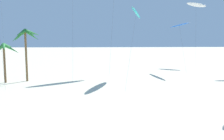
{
  "coord_description": "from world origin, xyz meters",
  "views": [
    {
      "loc": [
        1.66,
        -4.49,
        7.62
      ],
      "look_at": [
        2.79,
        19.56,
        4.32
      ],
      "focal_mm": 42.09,
      "sensor_mm": 36.0,
      "label": 1
    }
  ],
  "objects_px": {
    "flying_kite_6": "(179,25)",
    "flying_kite_9": "(196,5)",
    "palm_tree_3": "(25,37)",
    "flying_kite_4": "(136,13)",
    "palm_tree_1": "(4,51)"
  },
  "relations": [
    {
      "from": "flying_kite_4",
      "to": "flying_kite_9",
      "type": "bearing_deg",
      "value": 49.8
    },
    {
      "from": "flying_kite_4",
      "to": "flying_kite_9",
      "type": "relative_size",
      "value": 0.88
    },
    {
      "from": "flying_kite_6",
      "to": "flying_kite_9",
      "type": "bearing_deg",
      "value": 58.48
    },
    {
      "from": "palm_tree_1",
      "to": "palm_tree_3",
      "type": "bearing_deg",
      "value": 21.39
    },
    {
      "from": "palm_tree_1",
      "to": "flying_kite_4",
      "type": "distance_m",
      "value": 21.91
    },
    {
      "from": "flying_kite_4",
      "to": "palm_tree_1",
      "type": "bearing_deg",
      "value": -174.25
    },
    {
      "from": "palm_tree_1",
      "to": "flying_kite_9",
      "type": "relative_size",
      "value": 0.4
    },
    {
      "from": "flying_kite_4",
      "to": "flying_kite_6",
      "type": "bearing_deg",
      "value": 39.2
    },
    {
      "from": "palm_tree_3",
      "to": "flying_kite_4",
      "type": "bearing_deg",
      "value": 2.91
    },
    {
      "from": "palm_tree_3",
      "to": "flying_kite_6",
      "type": "xyz_separation_m",
      "value": [
        27.57,
        8.8,
        2.24
      ]
    },
    {
      "from": "palm_tree_1",
      "to": "flying_kite_4",
      "type": "xyz_separation_m",
      "value": [
        20.96,
        2.11,
        6.02
      ]
    },
    {
      "from": "palm_tree_3",
      "to": "flying_kite_4",
      "type": "distance_m",
      "value": 18.36
    },
    {
      "from": "flying_kite_9",
      "to": "palm_tree_3",
      "type": "bearing_deg",
      "value": -148.51
    },
    {
      "from": "palm_tree_3",
      "to": "flying_kite_6",
      "type": "relative_size",
      "value": 0.85
    },
    {
      "from": "flying_kite_6",
      "to": "palm_tree_3",
      "type": "bearing_deg",
      "value": -162.3
    }
  ]
}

